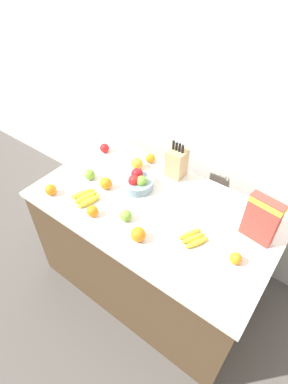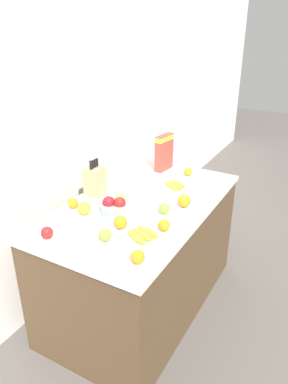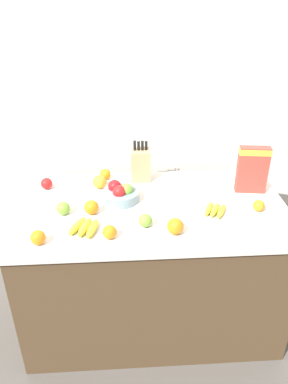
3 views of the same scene
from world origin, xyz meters
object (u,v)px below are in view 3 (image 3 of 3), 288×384
(cereal_box, at_px, (253,168))
(apple_rightmost, at_px, (145,220))
(knife_block, at_px, (141,164))
(orange_front_left, at_px, (91,207))
(banana_bunch_right, at_px, (85,227))
(apple_middle, at_px, (63,208))
(orange_front_right, at_px, (259,206))
(orange_mid_right, at_px, (105,174))
(fruit_bowl, at_px, (120,194))
(orange_by_cereal, at_px, (175,226))
(banana_bunch_left, at_px, (215,210))
(orange_front_center, at_px, (38,238))
(orange_mid_left, at_px, (110,232))
(apple_front, at_px, (47,183))
(orange_back_center, at_px, (99,182))

(cereal_box, bearing_deg, apple_rightmost, -145.49)
(knife_block, xyz_separation_m, orange_front_left, (-0.31, -0.41, -0.07))
(banana_bunch_right, distance_m, apple_middle, 0.22)
(orange_front_right, distance_m, orange_mid_right, 1.01)
(fruit_bowl, xyz_separation_m, orange_by_cereal, (0.29, -0.36, -0.00))
(banana_bunch_left, distance_m, banana_bunch_right, 0.75)
(cereal_box, distance_m, orange_by_cereal, 0.69)
(apple_rightmost, distance_m, orange_front_center, 0.57)
(orange_mid_right, bearing_deg, fruit_bowl, -70.93)
(cereal_box, bearing_deg, fruit_bowl, -168.04)
(cereal_box, relative_size, orange_mid_left, 4.00)
(knife_block, distance_m, cereal_box, 0.72)
(orange_front_left, bearing_deg, banana_bunch_left, -2.81)
(fruit_bowl, xyz_separation_m, orange_front_center, (-0.42, -0.41, -0.01))
(cereal_box, relative_size, apple_middle, 3.80)
(banana_bunch_left, xyz_separation_m, orange_mid_right, (-0.64, 0.46, 0.02))
(apple_front, distance_m, orange_mid_right, 0.39)
(banana_bunch_right, height_order, orange_mid_left, orange_mid_left)
(apple_middle, bearing_deg, orange_mid_left, -42.59)
(orange_back_center, bearing_deg, orange_mid_left, -82.27)
(orange_front_left, height_order, orange_front_right, orange_front_left)
(orange_front_right, relative_size, orange_mid_right, 0.94)
(knife_block, xyz_separation_m, orange_front_center, (-0.56, -0.68, -0.07))
(apple_middle, relative_size, orange_back_center, 0.89)
(knife_block, height_order, orange_back_center, knife_block)
(orange_front_left, bearing_deg, orange_by_cereal, -26.19)
(fruit_bowl, relative_size, orange_front_left, 2.65)
(fruit_bowl, distance_m, apple_middle, 0.35)
(fruit_bowl, bearing_deg, apple_front, 159.42)
(apple_middle, bearing_deg, orange_front_right, -1.77)
(cereal_box, distance_m, banana_bunch_right, 1.09)
(fruit_bowl, distance_m, apple_front, 0.50)
(apple_front, bearing_deg, orange_by_cereal, -35.39)
(banana_bunch_left, xyz_separation_m, orange_front_center, (-0.97, -0.24, 0.02))
(orange_front_left, bearing_deg, fruit_bowl, 39.86)
(apple_front, relative_size, orange_back_center, 0.84)
(banana_bunch_left, height_order, apple_middle, apple_middle)
(orange_back_center, bearing_deg, orange_front_left, -96.42)
(apple_rightmost, xyz_separation_m, orange_front_left, (-0.30, 0.15, 0.00))
(orange_mid_right, bearing_deg, apple_middle, -118.42)
(apple_front, distance_m, orange_back_center, 0.34)
(apple_middle, bearing_deg, orange_by_cereal, -20.25)
(apple_front, distance_m, apple_middle, 0.34)
(cereal_box, xyz_separation_m, orange_mid_left, (-0.88, -0.45, -0.13))
(apple_front, xyz_separation_m, apple_rightmost, (0.61, -0.46, 0.00))
(fruit_bowl, xyz_separation_m, apple_middle, (-0.33, -0.14, -0.01))
(apple_middle, bearing_deg, apple_front, 114.83)
(knife_block, distance_m, orange_mid_left, 0.69)
(orange_back_center, xyz_separation_m, orange_by_cereal, (0.42, -0.53, 0.00))
(banana_bunch_right, relative_size, orange_front_center, 2.63)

